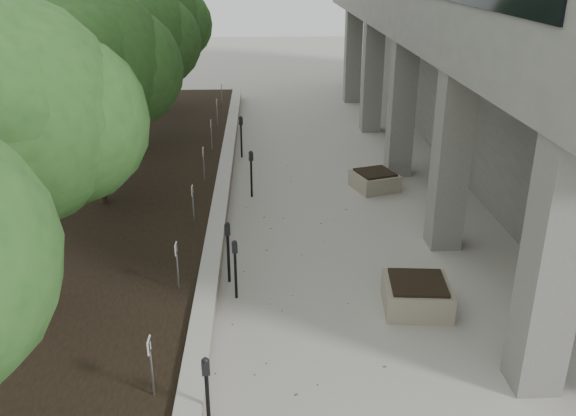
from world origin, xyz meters
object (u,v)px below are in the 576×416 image
object	(u,v)px
parking_meter_4	(251,174)
planter_back	(375,180)
crabapple_tree_2	(12,162)
crabapple_tree_5	(155,41)
crabapple_tree_3	(90,96)
parking_meter_1	(208,397)
parking_meter_2	(235,270)
planter_front	(417,294)
parking_meter_3	(228,252)
crabapple_tree_4	(131,62)
parking_meter_5	(241,137)

from	to	relation	value
parking_meter_4	planter_back	size ratio (longest dim) A/B	1.18
crabapple_tree_2	crabapple_tree_5	world-z (taller)	same
planter_back	crabapple_tree_2	bearing A→B (deg)	-137.37
crabapple_tree_3	parking_meter_4	bearing A→B (deg)	18.03
parking_meter_1	crabapple_tree_3	bearing A→B (deg)	105.74
parking_meter_2	planter_back	size ratio (longest dim) A/B	1.10
crabapple_tree_5	planter_front	xyz separation A→B (m)	(6.94, -14.70, -2.83)
planter_back	parking_meter_3	bearing A→B (deg)	-126.95
parking_meter_3	planter_back	world-z (taller)	parking_meter_3
crabapple_tree_2	crabapple_tree_5	size ratio (longest dim) A/B	1.00
parking_meter_3	crabapple_tree_4	bearing A→B (deg)	111.90
parking_meter_2	parking_meter_3	distance (m)	0.67
parking_meter_1	parking_meter_3	size ratio (longest dim) A/B	0.96
crabapple_tree_3	crabapple_tree_5	size ratio (longest dim) A/B	1.00
parking_meter_2	planter_back	xyz separation A→B (m)	(3.77, 5.88, -0.36)
parking_meter_4	planter_back	xyz separation A→B (m)	(3.51, 0.47, -0.40)
parking_meter_5	planter_back	bearing A→B (deg)	-54.88
crabapple_tree_5	planter_back	distance (m)	11.40
crabapple_tree_5	parking_meter_2	size ratio (longest dim) A/B	4.37
planter_front	crabapple_tree_5	bearing A→B (deg)	115.27
parking_meter_2	parking_meter_4	world-z (taller)	parking_meter_4
parking_meter_1	crabapple_tree_5	bearing A→B (deg)	93.62
crabapple_tree_3	parking_meter_3	world-z (taller)	crabapple_tree_3
planter_front	planter_back	xyz separation A→B (m)	(0.33, 6.39, -0.02)
crabapple_tree_5	parking_meter_2	world-z (taller)	crabapple_tree_5
parking_meter_1	planter_front	bearing A→B (deg)	34.04
crabapple_tree_2	parking_meter_2	size ratio (longest dim) A/B	4.37
parking_meter_4	planter_back	world-z (taller)	parking_meter_4
planter_front	planter_back	size ratio (longest dim) A/B	1.08
crabapple_tree_2	planter_back	xyz separation A→B (m)	(7.27, 6.69, -2.86)
parking_meter_4	planter_front	xyz separation A→B (m)	(3.18, -5.92, -0.38)
crabapple_tree_3	parking_meter_4	xyz separation A→B (m)	(3.76, 1.22, -2.45)
parking_meter_2	parking_meter_4	size ratio (longest dim) A/B	0.93
crabapple_tree_3	parking_meter_5	world-z (taller)	crabapple_tree_3
parking_meter_1	parking_meter_4	world-z (taller)	parking_meter_4
parking_meter_5	planter_front	bearing A→B (deg)	-85.47
parking_meter_4	parking_meter_5	size ratio (longest dim) A/B	0.96
parking_meter_4	planter_front	size ratio (longest dim) A/B	1.09
crabapple_tree_2	crabapple_tree_4	xyz separation A→B (m)	(0.00, 10.00, 0.00)
parking_meter_5	parking_meter_2	bearing A→B (deg)	-105.14
crabapple_tree_4	planter_front	size ratio (longest dim) A/B	4.45
crabapple_tree_2	parking_meter_4	distance (m)	7.67
crabapple_tree_5	parking_meter_4	size ratio (longest dim) A/B	4.07
parking_meter_2	crabapple_tree_2	bearing A→B (deg)	-173.45
crabapple_tree_4	crabapple_tree_5	world-z (taller)	same
planter_front	crabapple_tree_4	bearing A→B (deg)	125.57
crabapple_tree_4	parking_meter_3	size ratio (longest dim) A/B	4.06
crabapple_tree_3	crabapple_tree_4	bearing A→B (deg)	90.00
parking_meter_2	parking_meter_4	xyz separation A→B (m)	(0.25, 5.41, 0.05)
parking_meter_4	parking_meter_1	bearing A→B (deg)	-107.87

